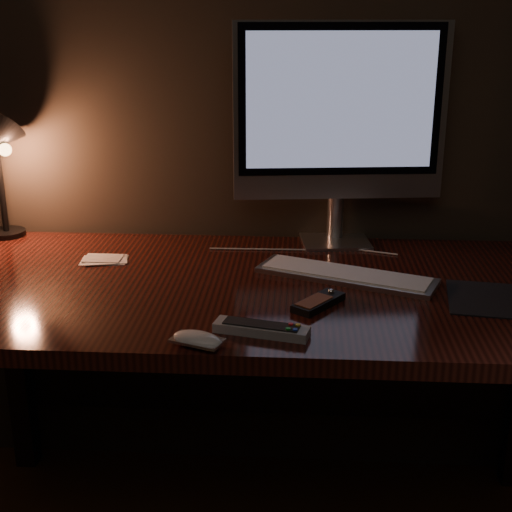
# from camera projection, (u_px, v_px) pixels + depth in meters

# --- Properties ---
(desk) EXTENTS (1.60, 0.75, 0.75)m
(desk) POSITION_uv_depth(u_px,v_px,m) (260.00, 322.00, 1.78)
(desk) COLOR #36120C
(desk) RESTS_ON ground
(monitor) EXTENTS (0.56, 0.18, 0.59)m
(monitor) POSITION_uv_depth(u_px,v_px,m) (340.00, 116.00, 1.86)
(monitor) COLOR silver
(monitor) RESTS_ON desk
(keyboard) EXTENTS (0.44, 0.27, 0.02)m
(keyboard) POSITION_uv_depth(u_px,v_px,m) (346.00, 275.00, 1.71)
(keyboard) COLOR silver
(keyboard) RESTS_ON desk
(mousepad) EXTENTS (0.29, 0.24, 0.00)m
(mousepad) POSITION_uv_depth(u_px,v_px,m) (508.00, 301.00, 1.57)
(mousepad) COLOR black
(mousepad) RESTS_ON desk
(mouse) EXTENTS (0.11, 0.08, 0.02)m
(mouse) POSITION_uv_depth(u_px,v_px,m) (197.00, 341.00, 1.36)
(mouse) COLOR white
(mouse) RESTS_ON desk
(media_remote) EXTENTS (0.12, 0.14, 0.03)m
(media_remote) POSITION_uv_depth(u_px,v_px,m) (318.00, 302.00, 1.54)
(media_remote) COLOR black
(media_remote) RESTS_ON desk
(tv_remote) EXTENTS (0.20, 0.09, 0.02)m
(tv_remote) POSITION_uv_depth(u_px,v_px,m) (261.00, 329.00, 1.41)
(tv_remote) COLOR #999B9E
(tv_remote) RESTS_ON desk
(papers) EXTENTS (0.12, 0.09, 0.01)m
(papers) POSITION_uv_depth(u_px,v_px,m) (104.00, 260.00, 1.83)
(papers) COLOR white
(papers) RESTS_ON desk
(desk_lamp) EXTENTS (0.16, 0.18, 0.35)m
(desk_lamp) POSITION_uv_depth(u_px,v_px,m) (1.00, 155.00, 1.93)
(desk_lamp) COLOR black
(desk_lamp) RESTS_ON desk
(cable) EXTENTS (0.49, 0.10, 0.00)m
(cable) POSITION_uv_depth(u_px,v_px,m) (305.00, 250.00, 1.90)
(cable) COLOR white
(cable) RESTS_ON desk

